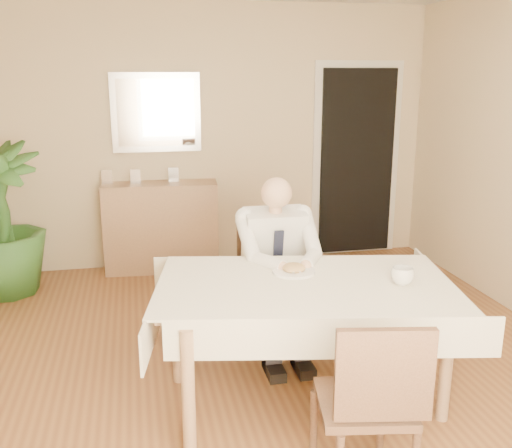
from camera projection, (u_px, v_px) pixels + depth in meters
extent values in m
plane|color=brown|center=(267.00, 379.00, 3.70)|extent=(5.00, 5.00, 0.00)
cube|color=#CCB38C|center=(211.00, 137.00, 5.73)|extent=(4.50, 0.02, 2.60)
cube|color=silver|center=(356.00, 162.00, 6.10)|extent=(0.96, 0.03, 2.10)
cube|color=black|center=(357.00, 163.00, 6.07)|extent=(0.80, 0.05, 1.95)
cube|color=silver|center=(156.00, 113.00, 5.53)|extent=(0.86, 0.03, 0.76)
cube|color=white|center=(156.00, 113.00, 5.51)|extent=(0.74, 0.02, 0.64)
cube|color=#94714B|center=(305.00, 288.00, 3.29)|extent=(1.74, 1.19, 0.04)
cube|color=beige|center=(305.00, 284.00, 3.28)|extent=(1.86, 1.30, 0.01)
cube|color=beige|center=(334.00, 339.00, 2.84)|extent=(1.67, 0.33, 0.22)
cube|color=beige|center=(283.00, 272.00, 3.78)|extent=(1.67, 0.33, 0.22)
cube|color=beige|center=(157.00, 313.00, 3.14)|extent=(0.20, 0.98, 0.22)
cube|color=beige|center=(438.00, 290.00, 3.48)|extent=(0.20, 0.98, 0.22)
cylinder|color=#94714B|center=(188.00, 393.00, 2.89)|extent=(0.07, 0.07, 0.70)
cylinder|color=#94714B|center=(446.00, 364.00, 3.18)|extent=(0.07, 0.07, 0.70)
cylinder|color=#94714B|center=(177.00, 331.00, 3.59)|extent=(0.07, 0.07, 0.70)
cylinder|color=#94714B|center=(389.00, 311.00, 3.88)|extent=(0.07, 0.07, 0.70)
cube|color=#472F1F|center=(272.00, 284.00, 4.11)|extent=(0.45, 0.45, 0.04)
cube|color=#472F1F|center=(266.00, 242.00, 4.23)|extent=(0.44, 0.06, 0.43)
cylinder|color=#472F1F|center=(252.00, 327.00, 3.96)|extent=(0.04, 0.04, 0.42)
cylinder|color=#472F1F|center=(303.00, 322.00, 4.04)|extent=(0.04, 0.04, 0.42)
cylinder|color=#472F1F|center=(242.00, 306.00, 4.31)|extent=(0.04, 0.04, 0.42)
cylinder|color=#472F1F|center=(289.00, 302.00, 4.39)|extent=(0.04, 0.04, 0.42)
cube|color=#472F1F|center=(364.00, 403.00, 2.65)|extent=(0.49, 0.49, 0.04)
cube|color=#472F1F|center=(384.00, 375.00, 2.41)|extent=(0.42, 0.12, 0.42)
cylinder|color=#472F1F|center=(314.00, 428.00, 2.84)|extent=(0.04, 0.04, 0.41)
cylinder|color=#472F1F|center=(381.00, 419.00, 2.92)|extent=(0.04, 0.04, 0.41)
cube|color=white|center=(274.00, 245.00, 4.00)|extent=(0.42, 0.31, 0.55)
cube|color=black|center=(278.00, 255.00, 3.89)|extent=(0.07, 0.08, 0.36)
cylinder|color=tan|center=(275.00, 207.00, 3.88)|extent=(0.09, 0.09, 0.08)
sphere|color=tan|center=(277.00, 193.00, 3.83)|extent=(0.21, 0.21, 0.21)
cube|color=black|center=(266.00, 288.00, 3.85)|extent=(0.13, 0.42, 0.13)
cube|color=black|center=(294.00, 286.00, 3.89)|extent=(0.13, 0.42, 0.13)
cube|color=black|center=(272.00, 339.00, 3.75)|extent=(0.11, 0.12, 0.45)
cube|color=black|center=(301.00, 336.00, 3.79)|extent=(0.11, 0.12, 0.45)
cube|color=black|center=(274.00, 369.00, 3.75)|extent=(0.11, 0.26, 0.07)
cube|color=black|center=(303.00, 366.00, 3.79)|extent=(0.11, 0.26, 0.07)
cylinder|color=white|center=(294.00, 271.00, 3.44)|extent=(0.26, 0.26, 0.02)
ellipsoid|color=olive|center=(294.00, 268.00, 3.44)|extent=(0.14, 0.14, 0.06)
cylinder|color=silver|center=(303.00, 271.00, 3.39)|extent=(0.01, 0.13, 0.01)
cylinder|color=silver|center=(290.00, 272.00, 3.37)|extent=(0.01, 0.13, 0.01)
imported|color=white|center=(402.00, 276.00, 3.24)|extent=(0.13, 0.13, 0.10)
cube|color=#94714B|center=(162.00, 227.00, 5.67)|extent=(1.13, 0.47, 0.88)
cube|color=silver|center=(107.00, 177.00, 5.49)|extent=(0.10, 0.02, 0.14)
cube|color=silver|center=(135.00, 176.00, 5.51)|extent=(0.10, 0.02, 0.14)
cube|color=silver|center=(173.00, 175.00, 5.61)|extent=(0.10, 0.02, 0.14)
imported|color=#2B5921|center=(0.00, 220.00, 4.99)|extent=(0.97, 0.97, 1.35)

